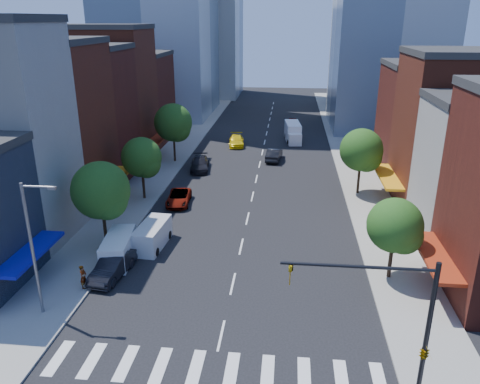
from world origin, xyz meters
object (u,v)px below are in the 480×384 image
object	(u,v)px
cargo_van_far	(152,236)
traffic_car_far	(292,122)
box_truck	(293,133)
pedestrian_near	(83,277)
parked_car_front	(121,249)
cargo_van_near	(118,249)
taxi	(236,141)
traffic_car_oncoming	(274,155)
pedestrian_far	(109,245)
parked_car_second	(112,267)
parked_car_rear	(200,164)
parked_car_third	(179,198)

from	to	relation	value
cargo_van_far	traffic_car_far	distance (m)	50.49
box_truck	pedestrian_near	size ratio (longest dim) A/B	4.11
cargo_van_far	pedestrian_near	bearing A→B (deg)	-108.89
parked_car_front	cargo_van_near	world-z (taller)	cargo_van_near
parked_car_front	taxi	bearing A→B (deg)	74.95
cargo_van_far	traffic_car_oncoming	world-z (taller)	cargo_van_far
cargo_van_far	pedestrian_far	xyz separation A→B (m)	(-2.99, -2.11, 0.05)
traffic_car_far	parked_car_second	bearing A→B (deg)	76.74
pedestrian_far	parked_car_rear	bearing A→B (deg)	165.02
parked_car_third	cargo_van_far	size ratio (longest dim) A/B	1.00
pedestrian_near	traffic_car_far	bearing A→B (deg)	-13.85
traffic_car_oncoming	pedestrian_near	distance (m)	36.15
cargo_van_far	box_truck	size ratio (longest dim) A/B	0.69
parked_car_rear	box_truck	bearing A→B (deg)	46.24
parked_car_front	parked_car_third	world-z (taller)	parked_car_front
parked_car_rear	box_truck	size ratio (longest dim) A/B	0.76
taxi	traffic_car_far	bearing A→B (deg)	53.97
parked_car_rear	pedestrian_near	distance (m)	28.90
taxi	traffic_car_oncoming	size ratio (longest dim) A/B	1.08
parked_car_third	parked_car_front	bearing A→B (deg)	-104.62
parked_car_rear	box_truck	world-z (taller)	box_truck
parked_car_second	cargo_van_near	distance (m)	2.42
parked_car_second	cargo_van_far	xyz separation A→B (m)	(1.60, 5.09, 0.20)
parked_car_second	pedestrian_near	size ratio (longest dim) A/B	2.82
cargo_van_near	box_truck	distance (m)	43.01
parked_car_front	traffic_car_far	world-z (taller)	traffic_car_far
parked_car_front	taxi	size ratio (longest dim) A/B	0.85
pedestrian_far	taxi	bearing A→B (deg)	162.33
traffic_car_oncoming	cargo_van_near	bearing A→B (deg)	75.25
pedestrian_near	pedestrian_far	size ratio (longest dim) A/B	0.95
parked_car_rear	parked_car_second	bearing A→B (deg)	-101.14
parked_car_rear	traffic_car_oncoming	xyz separation A→B (m)	(9.32, 5.24, 0.03)
parked_car_front	taxi	xyz separation A→B (m)	(5.33, 36.39, 0.01)
parked_car_front	parked_car_third	xyz separation A→B (m)	(2.00, 12.00, -0.09)
parked_car_third	traffic_car_oncoming	xyz separation A→B (m)	(9.32, 17.06, 0.14)
parked_car_second	pedestrian_near	distance (m)	2.41
parked_car_second	cargo_van_near	world-z (taller)	cargo_van_near
box_truck	pedestrian_near	world-z (taller)	box_truck
traffic_car_oncoming	pedestrian_far	bearing A→B (deg)	73.13
pedestrian_near	taxi	bearing A→B (deg)	-7.79
parked_car_third	cargo_van_far	xyz separation A→B (m)	(-0.01, -9.87, 0.33)
parked_car_front	pedestrian_far	world-z (taller)	pedestrian_far
cargo_van_near	taxi	xyz separation A→B (m)	(5.31, 36.97, -0.26)
traffic_car_far	pedestrian_near	distance (m)	58.07
parked_car_third	traffic_car_oncoming	world-z (taller)	traffic_car_oncoming
parked_car_third	taxi	world-z (taller)	taxi
parked_car_rear	taxi	xyz separation A→B (m)	(3.33, 12.57, -0.01)
pedestrian_near	box_truck	bearing A→B (deg)	-17.36
traffic_car_far	cargo_van_near	bearing A→B (deg)	75.75
box_truck	pedestrian_near	xyz separation A→B (m)	(-14.88, -45.06, -0.31)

